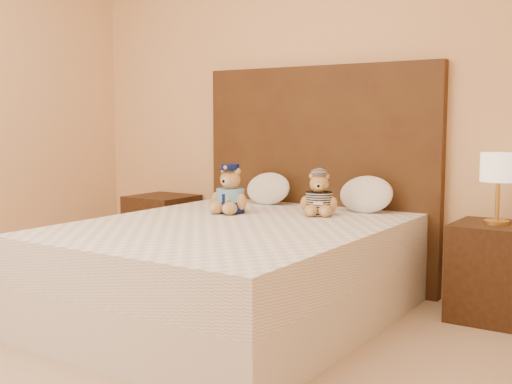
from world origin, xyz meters
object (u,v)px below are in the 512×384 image
Objects in this scene: nightstand_left at (162,231)px; pillow_left at (268,187)px; lamp at (499,171)px; pillow_right at (366,192)px; nightstand_right at (494,272)px; bed at (233,271)px; teddy_police at (230,189)px; teddy_prisoner at (319,194)px.

nightstand_left is 1.04m from pillow_left.
nightstand_left is at bearing 180.00° from lamp.
pillow_right is at bearing 0.00° from pillow_left.
nightstand_right is 1.62× the size of pillow_left.
lamp is at bearing -2.13° from pillow_right.
teddy_police is at bearing 127.81° from bed.
teddy_prisoner is at bearing 19.64° from teddy_police.
teddy_police is 1.14× the size of teddy_prisoner.
nightstand_left is at bearing -178.98° from pillow_right.
pillow_left is at bearing 178.89° from lamp.
teddy_prisoner is 0.34m from pillow_right.
nightstand_left is 2.06× the size of teddy_prisoner.
pillow_right reaches higher than nightstand_right.
teddy_prisoner reaches higher than pillow_left.
bed is 1.48m from nightstand_left.
nightstand_left is 1.54× the size of pillow_right.
bed is 5.60× the size of pillow_right.
pillow_left is (-1.54, 0.03, -0.18)m from lamp.
teddy_prisoner is (-0.99, -0.25, -0.16)m from lamp.
teddy_prisoner reaches higher than nightstand_right.
pillow_right is (-0.81, 0.03, -0.17)m from lamp.
lamp is at bearing 180.00° from nightstand_right.
pillow_left is at bearing 109.41° from bed.
teddy_prisoner is at bearing -165.85° from lamp.
teddy_police is (-1.51, -0.47, -0.15)m from lamp.
pillow_left is (-0.04, 0.50, -0.03)m from teddy_police.
bed and nightstand_right have the same top height.
bed is 1.48m from nightstand_right.
nightstand_right is (1.25, 0.80, -0.00)m from bed.
bed is 1.02m from pillow_right.
nightstand_right is at bearing 32.62° from bed.
nightstand_left is 1.74m from pillow_right.
nightstand_right is at bearing 0.00° from lamp.
pillow_right is at bearing 177.87° from lamp.
teddy_prisoner is (0.26, 0.55, 0.41)m from bed.
pillow_right reaches higher than bed.
pillow_right is (0.70, 0.50, -0.03)m from teddy_police.
pillow_left is (-1.54, 0.03, 0.39)m from nightstand_right.
teddy_police is at bearing -144.44° from pillow_right.
pillow_right is (0.74, 0.00, 0.01)m from pillow_left.
lamp is 1.04m from teddy_prisoner.
nightstand_right is 0.90m from pillow_right.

